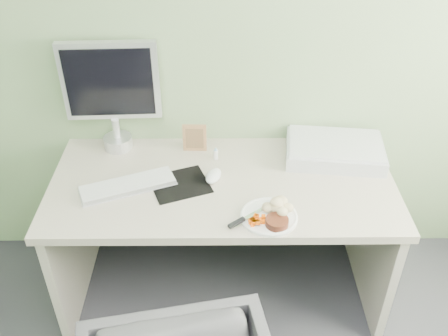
{
  "coord_description": "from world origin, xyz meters",
  "views": [
    {
      "loc": [
        -0.01,
        -0.21,
        2.13
      ],
      "look_at": [
        0.01,
        1.5,
        0.9
      ],
      "focal_mm": 40.0,
      "sensor_mm": 36.0,
      "label": 1
    }
  ],
  "objects_px": {
    "monitor": "(112,90)",
    "plate": "(269,217)",
    "desk": "(223,212)",
    "scanner": "(334,151)"
  },
  "relations": [
    {
      "from": "monitor",
      "to": "plate",
      "type": "bearing_deg",
      "value": -40.76
    },
    {
      "from": "plate",
      "to": "monitor",
      "type": "height_order",
      "value": "monitor"
    },
    {
      "from": "desk",
      "to": "plate",
      "type": "xyz_separation_m",
      "value": [
        0.2,
        -0.25,
        0.19
      ]
    },
    {
      "from": "desk",
      "to": "scanner",
      "type": "bearing_deg",
      "value": 19.83
    },
    {
      "from": "plate",
      "to": "scanner",
      "type": "bearing_deg",
      "value": 51.63
    },
    {
      "from": "desk",
      "to": "plate",
      "type": "distance_m",
      "value": 0.37
    },
    {
      "from": "plate",
      "to": "monitor",
      "type": "distance_m",
      "value": 0.97
    },
    {
      "from": "plate",
      "to": "desk",
      "type": "bearing_deg",
      "value": 127.58
    },
    {
      "from": "scanner",
      "to": "monitor",
      "type": "height_order",
      "value": "monitor"
    },
    {
      "from": "plate",
      "to": "scanner",
      "type": "xyz_separation_m",
      "value": [
        0.36,
        0.45,
        0.03
      ]
    }
  ]
}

